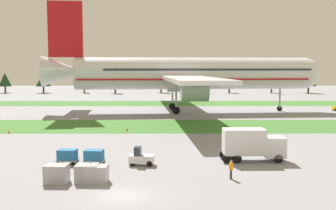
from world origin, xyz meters
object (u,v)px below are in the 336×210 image
Objects in this scene: taxiway_marker_0 at (9,132)px; taxiway_marker_1 at (127,129)px; catering_truck at (252,143)px; ground_crew_loader at (231,169)px; uld_container_2 at (96,174)px; cargo_dolly_second at (67,155)px; airliner at (185,73)px; ground_crew_marshaller at (90,170)px; cargo_dolly_lead at (94,156)px; uld_container_0 at (57,174)px; baggage_tug at (141,158)px; uld_container_1 at (87,173)px.

taxiway_marker_1 is (18.27, 2.33, -0.02)m from taxiway_marker_0.
catering_truck is 38.91m from taxiway_marker_0.
catering_truck is 26.38m from taxiway_marker_1.
ground_crew_loader reaches higher than uld_container_2.
cargo_dolly_second is 8.22m from uld_container_2.
ground_crew_loader is 0.87× the size of uld_container_2.
ground_crew_loader is at bearing -2.90° from airliner.
ground_crew_loader is (12.91, 0.25, 0.00)m from ground_crew_marshaller.
cargo_dolly_lead is 1.16× the size of uld_container_0.
uld_container_2 is at bearing 36.66° from cargo_dolly_second.
baggage_tug is 9.58m from uld_container_0.
taxiway_marker_0 is at bearing 124.32° from uld_container_2.
cargo_dolly_lead is at bearing 73.07° from uld_container_0.
uld_container_1 is (-4.45, -6.14, -0.02)m from baggage_tug.
baggage_tug is 7.59m from uld_container_1.
uld_container_2 is at bearing -63.30° from catering_truck.
ground_crew_marshaller is at bearing 97.19° from ground_crew_loader.
catering_truck is at bearing -28.83° from taxiway_marker_0.
ground_crew_marshaller is (0.75, -5.99, 0.03)m from cargo_dolly_lead.
taxiway_marker_0 is at bearing -172.74° from taxiway_marker_1.
ground_crew_loader reaches higher than uld_container_1.
cargo_dolly_lead is 1.33× the size of ground_crew_marshaller.
airliner is 52.09m from baggage_tug.
taxiway_marker_1 is (0.59, 28.47, -0.69)m from ground_crew_marshaller.
baggage_tug is 5.23× the size of taxiway_marker_1.
taxiway_marker_1 is at bearing 117.42° from ground_crew_marshaller.
uld_container_1 is 1.00× the size of uld_container_2.
uld_container_0 is at bearing -177.89° from uld_container_2.
airliner is 49.86m from catering_truck.
uld_container_1 is (0.55, -6.58, -0.12)m from cargo_dolly_lead.
cargo_dolly_lead reaches higher than taxiway_marker_0.
baggage_tug reaches higher than uld_container_0.
airliner is 58.20m from ground_crew_marshaller.
baggage_tug reaches higher than cargo_dolly_second.
catering_truck is 13.52× the size of taxiway_marker_1.
airliner is at bearing 7.63° from ground_crew_loader.
baggage_tug is 7.00m from ground_crew_marshaller.
taxiway_marker_0 is 18.42m from taxiway_marker_1.
cargo_dolly_lead is 4.18× the size of taxiway_marker_0.
uld_container_0 is 30.84m from taxiway_marker_0.
uld_container_0 is 3.52m from uld_container_2.
baggage_tug is 10.15m from ground_crew_loader.
uld_container_0 is (-7.10, -6.44, 0.01)m from baggage_tug.
ground_crew_marshaller reaches higher than uld_container_0.
airliner is 56.84m from ground_crew_loader.
baggage_tug is 5.03m from cargo_dolly_lead.
uld_container_2 is (4.32, -7.00, -0.16)m from cargo_dolly_second.
taxiway_marker_1 is (-12.32, 28.21, -0.69)m from ground_crew_loader.
baggage_tug is 0.39× the size of catering_truck.
cargo_dolly_lead is 6.03m from ground_crew_marshaller.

